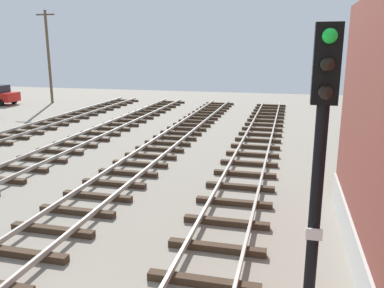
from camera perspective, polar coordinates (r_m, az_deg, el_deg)
The scene contains 2 objects.
signal_mast at distance 6.01m, azimuth 17.76°, elevation -2.98°, with size 0.36×0.40×5.35m.
utility_pole_far at distance 39.51m, azimuth -19.93°, elevation 11.89°, with size 1.80×0.24×8.34m.
Camera 1 is at (2.60, -3.56, 5.01)m, focal length 37.09 mm.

